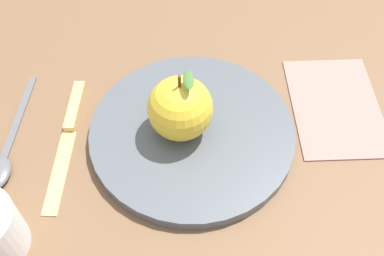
{
  "coord_description": "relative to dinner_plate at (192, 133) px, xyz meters",
  "views": [
    {
      "loc": [
        0.06,
        -0.34,
        0.48
      ],
      "look_at": [
        0.02,
        -0.0,
        0.02
      ],
      "focal_mm": 43.87,
      "sensor_mm": 36.0,
      "label": 1
    }
  ],
  "objects": [
    {
      "name": "ground_plane",
      "position": [
        -0.02,
        0.0,
        -0.01
      ],
      "size": [
        2.4,
        2.4,
        0.0
      ],
      "primitive_type": "plane",
      "color": "brown"
    },
    {
      "name": "dinner_plate",
      "position": [
        0.0,
        0.0,
        0.0
      ],
      "size": [
        0.26,
        0.26,
        0.02
      ],
      "color": "#4C5156",
      "rests_on": "ground_plane"
    },
    {
      "name": "apple",
      "position": [
        -0.01,
        0.0,
        0.05
      ],
      "size": [
        0.08,
        0.08,
        0.09
      ],
      "color": "gold",
      "rests_on": "dinner_plate"
    },
    {
      "name": "knife",
      "position": [
        -0.16,
        -0.01,
        -0.01
      ],
      "size": [
        0.03,
        0.2,
        0.01
      ],
      "color": "#D8B766",
      "rests_on": "ground_plane"
    },
    {
      "name": "spoon",
      "position": [
        -0.23,
        -0.06,
        -0.0
      ],
      "size": [
        0.04,
        0.18,
        0.01
      ],
      "color": "#59595E",
      "rests_on": "ground_plane"
    },
    {
      "name": "linen_napkin",
      "position": [
        0.18,
        0.07,
        -0.01
      ],
      "size": [
        0.14,
        0.18,
        0.0
      ],
      "primitive_type": "cube",
      "rotation": [
        0.0,
        0.0,
        3.28
      ],
      "color": "gray",
      "rests_on": "ground_plane"
    }
  ]
}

